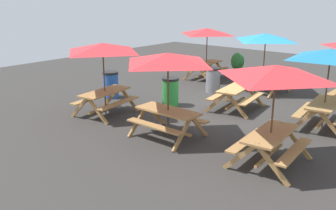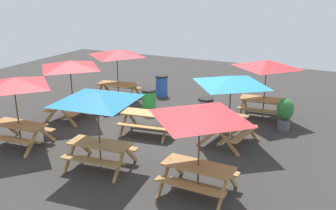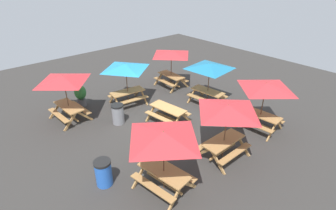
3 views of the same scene
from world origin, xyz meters
name	(u,v)px [view 3 (image 3 of 3)]	position (x,y,z in m)	size (l,w,h in m)	color
ground_plane	(167,122)	(0.00, 0.00, 0.00)	(26.64, 26.64, 0.00)	#33302D
picnic_table_0	(227,113)	(3.36, -0.01, 1.99)	(2.00, 2.00, 2.34)	#A87A44
picnic_table_1	(168,111)	(-0.04, 0.10, 0.56)	(1.97, 1.74, 0.81)	#A87A44
picnic_table_2	(210,69)	(-0.07, 2.97, 1.99)	(2.81, 2.81, 2.34)	#A87A44
picnic_table_3	(265,89)	(3.19, 2.86, 1.99)	(2.15, 2.15, 2.34)	#A87A44
picnic_table_4	(163,140)	(3.12, -2.86, 1.99)	(2.27, 2.27, 2.34)	#A87A44
picnic_table_5	(171,55)	(-3.09, 3.04, 1.99)	(2.04, 2.04, 2.34)	#A87A44
picnic_table_6	(126,70)	(-2.86, -0.32, 1.99)	(2.25, 2.25, 2.34)	#A87A44
picnic_table_7	(64,82)	(-3.35, -3.37, 1.99)	(2.12, 2.12, 2.34)	#A87A44
trash_bin_blue	(103,173)	(1.62, -4.27, 0.49)	(0.59, 0.59, 0.98)	blue
trash_bin_green	(148,138)	(0.99, -1.89, 0.49)	(0.59, 0.59, 0.98)	green
trash_bin_gray	(118,114)	(-1.51, -1.78, 0.49)	(0.59, 0.59, 0.98)	gray
potted_plant_0	(81,94)	(-4.33, -2.32, 0.67)	(0.61, 0.61, 1.19)	#59595B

